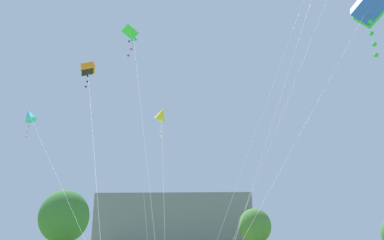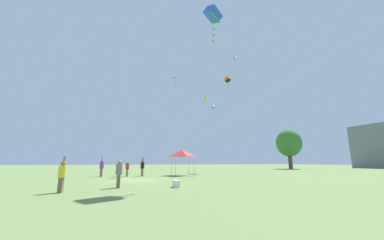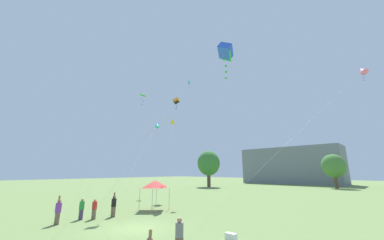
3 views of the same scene
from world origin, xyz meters
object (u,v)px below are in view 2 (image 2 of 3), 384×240
(festival_tent, at_px, (182,153))
(person_black_shirt, at_px, (142,167))
(cooler_box, at_px, (176,184))
(kite_cyan_diamond_9, at_px, (213,106))
(kite_blue_box_8, at_px, (213,15))
(person_grey_shirt, at_px, (119,173))
(person_green_shirt, at_px, (120,168))
(person_red_shirt, at_px, (127,168))
(person_yellow_shirt, at_px, (62,175))
(kite_orange_box_7, at_px, (228,79))
(kite_cyan_diamond_4, at_px, (234,57))
(person_purple_shirt, at_px, (102,167))
(kite_yellow_diamond_6, at_px, (206,97))
(kite_green_delta_2, at_px, (175,79))

(festival_tent, bearing_deg, person_black_shirt, -87.29)
(cooler_box, bearing_deg, kite_cyan_diamond_9, 152.18)
(kite_blue_box_8, bearing_deg, person_grey_shirt, -77.47)
(person_green_shirt, height_order, person_red_shirt, person_green_shirt)
(festival_tent, xyz_separation_m, kite_cyan_diamond_9, (-11.53, 8.83, 9.42))
(person_yellow_shirt, bearing_deg, kite_orange_box_7, 78.70)
(person_grey_shirt, relative_size, kite_cyan_diamond_4, 0.09)
(person_red_shirt, bearing_deg, person_green_shirt, 32.58)
(cooler_box, height_order, person_grey_shirt, person_grey_shirt)
(cooler_box, xyz_separation_m, person_purple_shirt, (-11.61, -5.54, 0.78))
(person_yellow_shirt, relative_size, person_purple_shirt, 0.89)
(person_green_shirt, distance_m, kite_orange_box_7, 24.30)
(person_red_shirt, height_order, kite_cyan_diamond_9, kite_cyan_diamond_9)
(person_green_shirt, distance_m, kite_cyan_diamond_9, 22.15)
(cooler_box, xyz_separation_m, kite_yellow_diamond_6, (-12.76, 6.80, 9.94))
(person_grey_shirt, bearing_deg, kite_yellow_diamond_6, -166.23)
(person_black_shirt, xyz_separation_m, person_purple_shirt, (-0.42, -4.22, 0.02))
(person_grey_shirt, height_order, kite_green_delta_2, kite_green_delta_2)
(person_black_shirt, distance_m, kite_orange_box_7, 22.91)
(person_green_shirt, relative_size, kite_green_delta_2, 0.13)
(kite_yellow_diamond_6, height_order, kite_blue_box_8, kite_blue_box_8)
(person_green_shirt, distance_m, person_black_shirt, 2.51)
(cooler_box, distance_m, person_green_shirt, 12.61)
(person_purple_shirt, bearing_deg, person_grey_shirt, -163.40)
(person_green_shirt, distance_m, kite_cyan_diamond_4, 24.72)
(kite_yellow_diamond_6, bearing_deg, person_purple_shirt, -84.68)
(festival_tent, height_order, cooler_box, festival_tent)
(cooler_box, xyz_separation_m, person_yellow_shirt, (0.66, -6.17, 0.67))
(cooler_box, bearing_deg, person_red_shirt, -165.68)
(person_grey_shirt, relative_size, person_black_shirt, 0.82)
(person_red_shirt, bearing_deg, person_grey_shirt, 159.60)
(person_grey_shirt, bearing_deg, kite_green_delta_2, -150.95)
(person_black_shirt, bearing_deg, kite_cyan_diamond_4, -67.71)
(kite_yellow_diamond_6, distance_m, kite_cyan_diamond_9, 11.62)
(festival_tent, distance_m, kite_cyan_diamond_9, 17.31)
(kite_cyan_diamond_4, relative_size, kite_blue_box_8, 1.25)
(kite_cyan_diamond_9, bearing_deg, person_purple_shirt, -57.30)
(kite_blue_box_8, bearing_deg, person_yellow_shirt, -73.52)
(person_yellow_shirt, bearing_deg, festival_tent, 85.08)
(person_yellow_shirt, distance_m, kite_green_delta_2, 20.66)
(cooler_box, relative_size, kite_yellow_diamond_6, 0.06)
(person_green_shirt, relative_size, person_black_shirt, 0.82)
(kite_green_delta_2, xyz_separation_m, kite_cyan_diamond_4, (-2.23, 10.46, 5.81))
(person_red_shirt, height_order, kite_yellow_diamond_6, kite_yellow_diamond_6)
(person_yellow_shirt, bearing_deg, kite_green_delta_2, 91.64)
(festival_tent, height_order, person_red_shirt, festival_tent)
(festival_tent, distance_m, person_yellow_shirt, 15.41)
(person_yellow_shirt, relative_size, kite_orange_box_7, 0.09)
(festival_tent, distance_m, person_green_shirt, 7.18)
(festival_tent, height_order, kite_cyan_diamond_4, kite_cyan_diamond_4)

